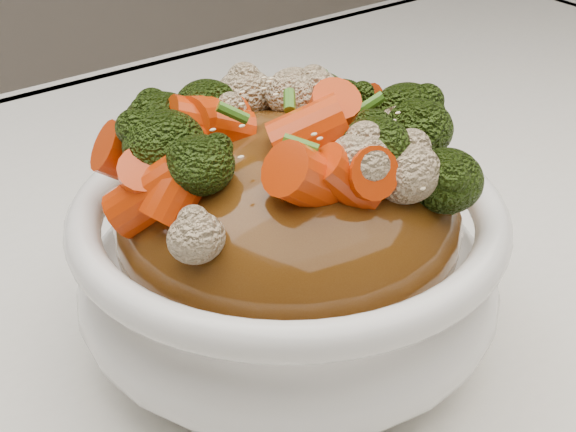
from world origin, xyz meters
TOP-DOWN VIEW (x-y plane):
  - tablecloth at (0.00, 0.00)m, footprint 1.20×0.80m
  - bowl at (-0.03, -0.02)m, footprint 0.24×0.24m
  - sauce_base at (-0.03, -0.02)m, footprint 0.19×0.19m
  - carrots at (-0.03, -0.02)m, footprint 0.19×0.19m
  - broccoli at (-0.03, -0.02)m, footprint 0.19×0.19m
  - cauliflower at (-0.03, -0.02)m, footprint 0.19×0.19m
  - scallions at (-0.03, -0.02)m, footprint 0.14×0.14m
  - sesame_seeds at (-0.03, -0.02)m, footprint 0.17×0.17m

SIDE VIEW (x-z plane):
  - tablecloth at x=0.00m, z-range 0.71..0.75m
  - bowl at x=-0.03m, z-range 0.75..0.84m
  - sauce_base at x=-0.03m, z-range 0.78..0.87m
  - cauliflower at x=-0.03m, z-range 0.87..0.90m
  - broccoli at x=-0.03m, z-range 0.87..0.91m
  - carrots at x=-0.03m, z-range 0.86..0.91m
  - scallions at x=-0.03m, z-range 0.88..0.90m
  - sesame_seeds at x=-0.03m, z-range 0.89..0.89m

